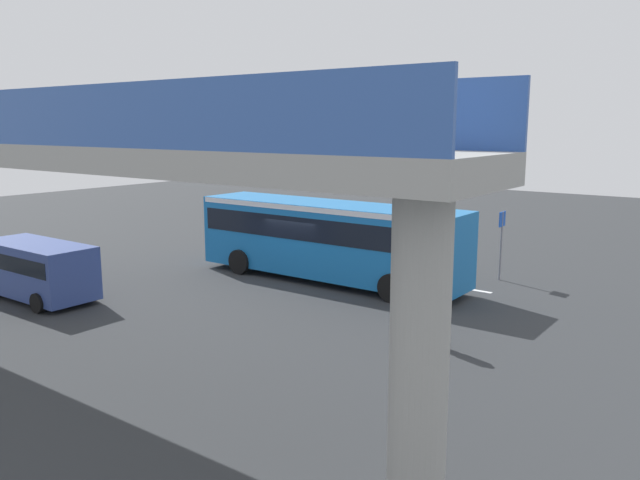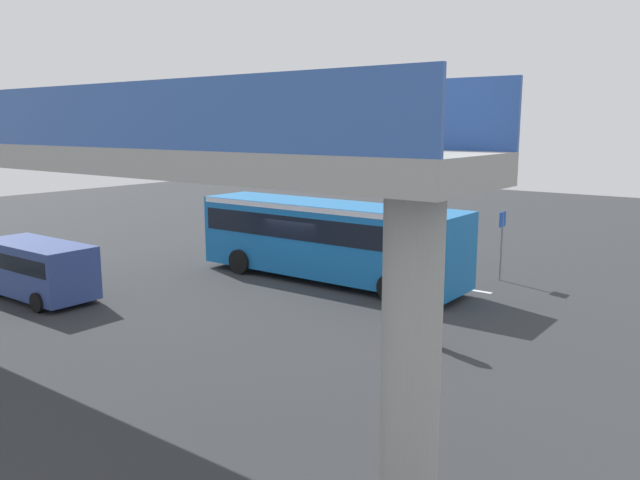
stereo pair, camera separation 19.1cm
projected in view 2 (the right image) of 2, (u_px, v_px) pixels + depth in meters
ground at (305, 279)px, 25.85m from camera, size 80.00×80.00×0.00m
city_bus at (328, 235)px, 25.25m from camera, size 11.54×2.85×3.15m
parked_van at (38, 267)px, 22.72m from camera, size 4.80×2.17×2.05m
bicycle_black at (68, 264)px, 26.96m from camera, size 1.77×0.44×0.96m
pedestrian at (436, 317)px, 17.75m from camera, size 0.38×0.38×1.79m
traffic_sign at (502, 234)px, 25.26m from camera, size 0.08×0.60×2.80m
lane_dash_leftmost at (467, 289)px, 24.21m from camera, size 2.00×0.20×0.01m
lane_dash_left at (377, 274)px, 26.57m from camera, size 2.00×0.20×0.01m
lane_dash_centre at (303, 262)px, 28.93m from camera, size 2.00×0.20×0.01m
lane_dash_right at (240, 252)px, 31.28m from camera, size 2.00×0.20×0.01m
pedestrian_overpass at (11, 171)px, 15.66m from camera, size 24.56×2.60×6.91m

